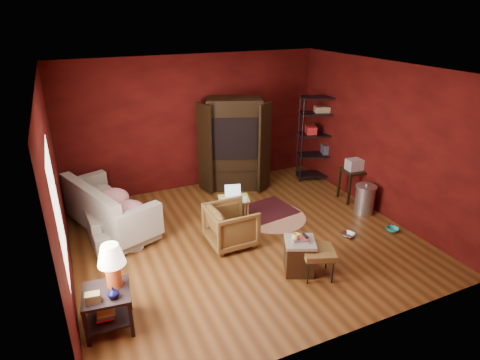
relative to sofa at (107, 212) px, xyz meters
The scene contains 18 objects.
room 2.61m from the sofa, 31.16° to the right, with size 5.54×5.04×2.84m.
sofa is the anchor object (origin of this frame).
armchair 2.22m from the sofa, 35.69° to the right, with size 0.73×0.69×0.76m, color black.
pet_bowl_steel 4.20m from the sofa, 27.13° to the right, with size 0.23×0.06×0.23m, color #AFB2B6.
pet_bowl_turquoise 5.01m from the sofa, 24.72° to the right, with size 0.21×0.07×0.21m, color teal.
vase 2.59m from the sofa, 95.04° to the right, with size 0.13×0.14×0.13m, color #0D0D44.
mug 3.37m from the sofa, 46.39° to the right, with size 0.11×0.09×0.11m, color #FCF07B.
side_table 2.41m from the sofa, 95.64° to the right, with size 0.61×0.61×1.10m.
sofa_cushions 0.08m from the sofa, 71.86° to the right, with size 1.44×2.18×0.85m.
hamper 3.41m from the sofa, 44.97° to the right, with size 0.57×0.57×0.61m.
footstool 3.69m from the sofa, 45.17° to the right, with size 0.57×0.57×0.45m.
rug_round 3.00m from the sofa, 15.27° to the right, with size 1.47×1.47×0.01m.
rug_oriental 2.84m from the sofa, 10.62° to the right, with size 1.37×1.02×0.01m.
laptop_desk 2.23m from the sofa, 15.31° to the right, with size 0.63×0.53×0.67m.
tv_armoire 2.97m from the sofa, 16.24° to the left, with size 1.44×1.13×1.95m.
wire_shelving 4.78m from the sofa, ahead, with size 1.01×0.69×1.90m.
small_stand 4.77m from the sofa, ahead, with size 0.47×0.47×0.88m.
trash_can 4.73m from the sofa, 16.29° to the right, with size 0.50×0.50×0.61m.
Camera 1 is at (-2.51, -5.36, 3.62)m, focal length 30.00 mm.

